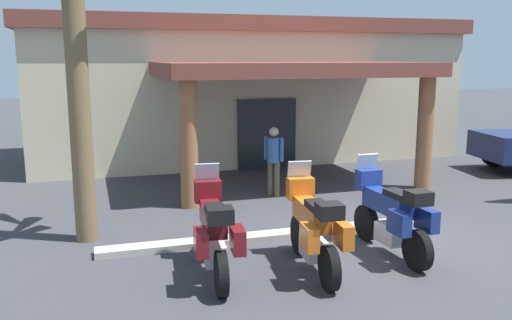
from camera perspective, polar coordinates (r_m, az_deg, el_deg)
name	(u,v)px	position (r m, az deg, el deg)	size (l,w,h in m)	color
ground_plane	(379,237)	(10.54, 12.81, -7.88)	(80.00, 80.00, 0.00)	#38383D
motel_building	(244,88)	(18.50, -1.22, 7.55)	(13.97, 9.30, 4.51)	beige
motorcycle_maroon	(214,232)	(8.36, -4.40, -7.56)	(0.74, 2.21, 1.61)	black
motorcycle_orange	(314,228)	(8.59, 6.09, -7.09)	(0.74, 2.21, 1.61)	black
motorcycle_blue	(392,215)	(9.49, 14.04, -5.61)	(0.72, 2.21, 1.61)	black
pedestrian	(274,156)	(13.04, 1.87, 0.38)	(0.38, 0.42, 1.69)	brown
palm_tree_roadside	(74,5)	(10.12, -18.49, 15.16)	(2.67, 2.64, 5.65)	brown
curb_strip	(279,235)	(10.22, 2.39, -7.86)	(6.60, 0.36, 0.12)	#ADA89E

